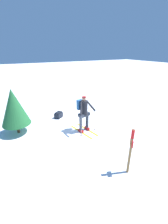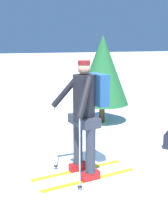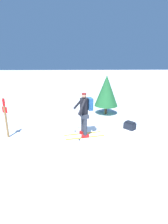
{
  "view_description": "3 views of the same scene",
  "coord_description": "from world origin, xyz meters",
  "views": [
    {
      "loc": [
        6.28,
        -2.91,
        3.82
      ],
      "look_at": [
        0.47,
        0.14,
        1.03
      ],
      "focal_mm": 24.0,
      "sensor_mm": 36.0,
      "label": 1
    },
    {
      "loc": [
        1.8,
        4.51,
        2.12
      ],
      "look_at": [
        0.47,
        0.14,
        1.03
      ],
      "focal_mm": 50.0,
      "sensor_mm": 36.0,
      "label": 2
    },
    {
      "loc": [
        0.75,
        6.78,
        3.1
      ],
      "look_at": [
        0.47,
        0.14,
        1.03
      ],
      "focal_mm": 28.0,
      "sensor_mm": 36.0,
      "label": 3
    }
  ],
  "objects": [
    {
      "name": "skier",
      "position": [
        0.44,
        0.14,
        1.05
      ],
      "size": [
        1.69,
        0.95,
        1.8
      ],
      "color": "gold",
      "rests_on": "ground_plane"
    },
    {
      "name": "pine_tree",
      "position": [
        -0.9,
        -2.78,
        1.34
      ],
      "size": [
        1.32,
        1.32,
        2.2
      ],
      "color": "#4C331E",
      "rests_on": "ground_plane"
    },
    {
      "name": "ground_plane",
      "position": [
        0.0,
        0.0,
        0.0
      ],
      "size": [
        80.0,
        80.0,
        0.0
      ],
      "primitive_type": "plane",
      "color": "white"
    }
  ]
}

